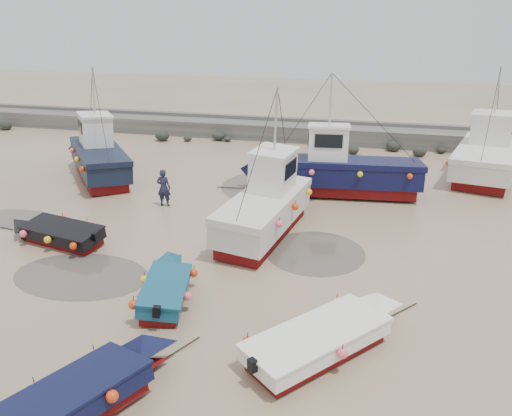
{
  "coord_description": "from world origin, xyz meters",
  "views": [
    {
      "loc": [
        6.74,
        -14.89,
        9.0
      ],
      "look_at": [
        2.0,
        3.98,
        1.4
      ],
      "focal_mm": 35.0,
      "sensor_mm": 36.0,
      "label": 1
    }
  ],
  "objects_px": {
    "dinghy_2": "(166,284)",
    "dinghy_4": "(57,230)",
    "cabin_boat_1": "(268,202)",
    "person": "(165,206)",
    "cabin_boat_0": "(96,154)",
    "cabin_boat_3": "(489,153)",
    "dinghy_3": "(327,335)",
    "cabin_boat_2": "(335,170)",
    "dinghy_1": "(74,398)"
  },
  "relations": [
    {
      "from": "dinghy_4",
      "to": "person",
      "type": "relative_size",
      "value": 3.02
    },
    {
      "from": "dinghy_2",
      "to": "cabin_boat_3",
      "type": "bearing_deg",
      "value": 40.32
    },
    {
      "from": "dinghy_2",
      "to": "cabin_boat_2",
      "type": "xyz_separation_m",
      "value": [
        4.37,
        12.08,
        0.75
      ]
    },
    {
      "from": "cabin_boat_0",
      "to": "person",
      "type": "xyz_separation_m",
      "value": [
        5.79,
        -3.54,
        -1.35
      ]
    },
    {
      "from": "dinghy_2",
      "to": "cabin_boat_0",
      "type": "relative_size",
      "value": 0.61
    },
    {
      "from": "dinghy_2",
      "to": "cabin_boat_2",
      "type": "height_order",
      "value": "cabin_boat_2"
    },
    {
      "from": "dinghy_1",
      "to": "dinghy_4",
      "type": "bearing_deg",
      "value": 152.78
    },
    {
      "from": "dinghy_3",
      "to": "cabin_boat_2",
      "type": "relative_size",
      "value": 0.52
    },
    {
      "from": "dinghy_2",
      "to": "dinghy_4",
      "type": "distance_m",
      "value": 6.95
    },
    {
      "from": "cabin_boat_1",
      "to": "cabin_boat_3",
      "type": "relative_size",
      "value": 0.9
    },
    {
      "from": "person",
      "to": "cabin_boat_0",
      "type": "bearing_deg",
      "value": -36.05
    },
    {
      "from": "dinghy_3",
      "to": "person",
      "type": "xyz_separation_m",
      "value": [
        -9.21,
        9.61,
        -0.53
      ]
    },
    {
      "from": "cabin_boat_3",
      "to": "person",
      "type": "relative_size",
      "value": 5.63
    },
    {
      "from": "dinghy_3",
      "to": "cabin_boat_1",
      "type": "distance_m",
      "value": 8.64
    },
    {
      "from": "dinghy_1",
      "to": "person",
      "type": "xyz_separation_m",
      "value": [
        -3.7,
        13.57,
        -0.54
      ]
    },
    {
      "from": "dinghy_4",
      "to": "person",
      "type": "xyz_separation_m",
      "value": [
        2.59,
        5.08,
        -0.55
      ]
    },
    {
      "from": "cabin_boat_1",
      "to": "dinghy_4",
      "type": "bearing_deg",
      "value": -150.08
    },
    {
      "from": "dinghy_3",
      "to": "person",
      "type": "distance_m",
      "value": 13.32
    },
    {
      "from": "dinghy_2",
      "to": "person",
      "type": "relative_size",
      "value": 2.69
    },
    {
      "from": "person",
      "to": "dinghy_4",
      "type": "bearing_deg",
      "value": 58.4
    },
    {
      "from": "dinghy_2",
      "to": "cabin_boat_1",
      "type": "xyz_separation_m",
      "value": [
        2.06,
        6.39,
        0.79
      ]
    },
    {
      "from": "cabin_boat_2",
      "to": "cabin_boat_0",
      "type": "bearing_deg",
      "value": 85.28
    },
    {
      "from": "dinghy_3",
      "to": "cabin_boat_0",
      "type": "relative_size",
      "value": 0.68
    },
    {
      "from": "dinghy_3",
      "to": "cabin_boat_2",
      "type": "xyz_separation_m",
      "value": [
        -1.19,
        13.55,
        0.78
      ]
    },
    {
      "from": "cabin_boat_2",
      "to": "person",
      "type": "xyz_separation_m",
      "value": [
        -8.01,
        -3.94,
        -1.31
      ]
    },
    {
      "from": "cabin_boat_3",
      "to": "dinghy_1",
      "type": "bearing_deg",
      "value": -103.83
    },
    {
      "from": "dinghy_4",
      "to": "cabin_boat_1",
      "type": "height_order",
      "value": "cabin_boat_1"
    },
    {
      "from": "dinghy_1",
      "to": "dinghy_2",
      "type": "distance_m",
      "value": 5.42
    },
    {
      "from": "dinghy_2",
      "to": "cabin_boat_3",
      "type": "height_order",
      "value": "cabin_boat_3"
    },
    {
      "from": "dinghy_1",
      "to": "dinghy_3",
      "type": "xyz_separation_m",
      "value": [
        5.51,
        3.96,
        -0.0
      ]
    },
    {
      "from": "dinghy_1",
      "to": "cabin_boat_0",
      "type": "relative_size",
      "value": 0.75
    },
    {
      "from": "cabin_boat_1",
      "to": "person",
      "type": "xyz_separation_m",
      "value": [
        -5.71,
        1.75,
        -1.36
      ]
    },
    {
      "from": "cabin_boat_2",
      "to": "person",
      "type": "distance_m",
      "value": 9.02
    },
    {
      "from": "cabin_boat_0",
      "to": "cabin_boat_1",
      "type": "relative_size",
      "value": 0.87
    },
    {
      "from": "cabin_boat_3",
      "to": "cabin_boat_1",
      "type": "bearing_deg",
      "value": -118.57
    },
    {
      "from": "dinghy_4",
      "to": "cabin_boat_3",
      "type": "xyz_separation_m",
      "value": [
        19.1,
        14.61,
        0.77
      ]
    },
    {
      "from": "dinghy_4",
      "to": "dinghy_2",
      "type": "bearing_deg",
      "value": -104.99
    },
    {
      "from": "dinghy_2",
      "to": "cabin_boat_1",
      "type": "relative_size",
      "value": 0.53
    },
    {
      "from": "cabin_boat_1",
      "to": "dinghy_3",
      "type": "bearing_deg",
      "value": -57.93
    },
    {
      "from": "dinghy_4",
      "to": "cabin_boat_3",
      "type": "distance_m",
      "value": 24.06
    },
    {
      "from": "dinghy_3",
      "to": "dinghy_1",
      "type": "bearing_deg",
      "value": -104.65
    },
    {
      "from": "dinghy_3",
      "to": "person",
      "type": "bearing_deg",
      "value": 173.4
    },
    {
      "from": "cabin_boat_0",
      "to": "dinghy_3",
      "type": "bearing_deg",
      "value": -81.11
    },
    {
      "from": "dinghy_1",
      "to": "cabin_boat_0",
      "type": "distance_m",
      "value": 19.58
    },
    {
      "from": "dinghy_2",
      "to": "dinghy_3",
      "type": "distance_m",
      "value": 5.75
    },
    {
      "from": "dinghy_2",
      "to": "dinghy_3",
      "type": "relative_size",
      "value": 0.9
    },
    {
      "from": "cabin_boat_0",
      "to": "dinghy_2",
      "type": "bearing_deg",
      "value": -90.94
    },
    {
      "from": "dinghy_1",
      "to": "dinghy_4",
      "type": "height_order",
      "value": "same"
    },
    {
      "from": "cabin_boat_0",
      "to": "cabin_boat_1",
      "type": "height_order",
      "value": "same"
    },
    {
      "from": "cabin_boat_1",
      "to": "cabin_boat_2",
      "type": "xyz_separation_m",
      "value": [
        2.31,
        5.69,
        -0.04
      ]
    }
  ]
}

